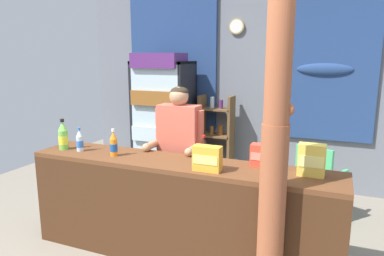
% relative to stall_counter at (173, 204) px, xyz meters
% --- Properties ---
extents(ground_plane, '(7.14, 7.14, 0.00)m').
position_rel_stall_counter_xyz_m(ground_plane, '(0.04, 0.70, -0.55)').
color(ground_plane, gray).
extents(back_wall_curtained, '(5.00, 0.22, 2.78)m').
position_rel_stall_counter_xyz_m(back_wall_curtained, '(0.02, 2.39, 0.88)').
color(back_wall_curtained, slate).
rests_on(back_wall_curtained, ground).
extents(stall_counter, '(2.80, 0.51, 0.91)m').
position_rel_stall_counter_xyz_m(stall_counter, '(0.00, 0.00, 0.00)').
color(stall_counter, brown).
rests_on(stall_counter, ground).
extents(timber_post, '(0.21, 0.19, 2.73)m').
position_rel_stall_counter_xyz_m(timber_post, '(0.88, -0.23, 0.76)').
color(timber_post, '#995133').
rests_on(timber_post, ground).
extents(drink_fridge, '(0.79, 0.62, 1.86)m').
position_rel_stall_counter_xyz_m(drink_fridge, '(-1.04, 1.86, 0.47)').
color(drink_fridge, black).
rests_on(drink_fridge, ground).
extents(bottle_shelf_rack, '(0.48, 0.28, 1.27)m').
position_rel_stall_counter_xyz_m(bottle_shelf_rack, '(-0.32, 2.12, 0.11)').
color(bottle_shelf_rack, brown).
rests_on(bottle_shelf_rack, ground).
extents(plastic_lawn_chair, '(0.58, 0.58, 0.86)m').
position_rel_stall_counter_xyz_m(plastic_lawn_chair, '(1.12, 1.40, -0.06)').
color(plastic_lawn_chair, '#4CC675').
rests_on(plastic_lawn_chair, ground).
extents(shopkeeper, '(0.53, 0.42, 1.52)m').
position_rel_stall_counter_xyz_m(shopkeeper, '(-0.20, 0.56, 0.40)').
color(shopkeeper, '#28282D').
rests_on(shopkeeper, ground).
extents(soda_bottle_lime_soda, '(0.09, 0.09, 0.30)m').
position_rel_stall_counter_xyz_m(soda_bottle_lime_soda, '(-1.21, 0.05, 0.49)').
color(soda_bottle_lime_soda, '#75C64C').
rests_on(soda_bottle_lime_soda, stall_counter).
extents(soda_bottle_cola, '(0.07, 0.07, 0.22)m').
position_rel_stall_counter_xyz_m(soda_bottle_cola, '(0.18, 0.26, 0.45)').
color(soda_bottle_cola, black).
rests_on(soda_bottle_cola, stall_counter).
extents(soda_bottle_orange_soda, '(0.07, 0.07, 0.25)m').
position_rel_stall_counter_xyz_m(soda_bottle_orange_soda, '(-0.62, 0.04, 0.46)').
color(soda_bottle_orange_soda, orange).
rests_on(soda_bottle_orange_soda, stall_counter).
extents(soda_bottle_water, '(0.07, 0.07, 0.23)m').
position_rel_stall_counter_xyz_m(soda_bottle_water, '(-1.02, 0.06, 0.45)').
color(soda_bottle_water, silver).
rests_on(soda_bottle_water, stall_counter).
extents(snack_box_instant_noodle, '(0.20, 0.11, 0.25)m').
position_rel_stall_counter_xyz_m(snack_box_instant_noodle, '(1.10, 0.15, 0.48)').
color(snack_box_instant_noodle, '#EAD14C').
rests_on(snack_box_instant_noodle, stall_counter).
extents(snack_box_crackers, '(0.19, 0.11, 0.18)m').
position_rel_stall_counter_xyz_m(snack_box_crackers, '(0.70, 0.26, 0.45)').
color(snack_box_crackers, '#E5422D').
rests_on(snack_box_crackers, stall_counter).
extents(snack_box_choco_powder, '(0.23, 0.11, 0.20)m').
position_rel_stall_counter_xyz_m(snack_box_choco_powder, '(0.32, -0.04, 0.46)').
color(snack_box_choco_powder, gold).
rests_on(snack_box_choco_powder, stall_counter).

